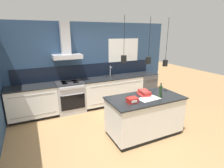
{
  "coord_description": "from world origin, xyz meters",
  "views": [
    {
      "loc": [
        -1.68,
        -3.25,
        2.29
      ],
      "look_at": [
        0.13,
        0.55,
        1.05
      ],
      "focal_mm": 28.0,
      "sensor_mm": 36.0,
      "label": 1
    }
  ],
  "objects_px": {
    "bottle_on_island": "(161,91)",
    "book_stack": "(144,93)",
    "oven_range": "(71,97)",
    "red_supply_box": "(132,100)",
    "dishwasher": "(145,85)"
  },
  "relations": [
    {
      "from": "oven_range",
      "to": "bottle_on_island",
      "type": "bearing_deg",
      "value": -53.86
    },
    {
      "from": "book_stack",
      "to": "oven_range",
      "type": "bearing_deg",
      "value": 125.97
    },
    {
      "from": "bottle_on_island",
      "to": "book_stack",
      "type": "height_order",
      "value": "bottle_on_island"
    },
    {
      "from": "book_stack",
      "to": "red_supply_box",
      "type": "bearing_deg",
      "value": -150.28
    },
    {
      "from": "bottle_on_island",
      "to": "oven_range",
      "type": "bearing_deg",
      "value": 126.14
    },
    {
      "from": "bottle_on_island",
      "to": "book_stack",
      "type": "xyz_separation_m",
      "value": [
        -0.22,
        0.29,
        -0.09
      ]
    },
    {
      "from": "dishwasher",
      "to": "red_supply_box",
      "type": "relative_size",
      "value": 4.25
    },
    {
      "from": "book_stack",
      "to": "red_supply_box",
      "type": "xyz_separation_m",
      "value": [
        -0.5,
        -0.29,
        0.0
      ]
    },
    {
      "from": "oven_range",
      "to": "book_stack",
      "type": "xyz_separation_m",
      "value": [
        1.32,
        -1.82,
        0.51
      ]
    },
    {
      "from": "dishwasher",
      "to": "red_supply_box",
      "type": "xyz_separation_m",
      "value": [
        -1.87,
        -2.11,
        0.51
      ]
    },
    {
      "from": "dishwasher",
      "to": "bottle_on_island",
      "type": "relative_size",
      "value": 2.78
    },
    {
      "from": "bottle_on_island",
      "to": "book_stack",
      "type": "distance_m",
      "value": 0.38
    },
    {
      "from": "bottle_on_island",
      "to": "red_supply_box",
      "type": "distance_m",
      "value": 0.73
    },
    {
      "from": "bottle_on_island",
      "to": "book_stack",
      "type": "relative_size",
      "value": 0.91
    },
    {
      "from": "oven_range",
      "to": "red_supply_box",
      "type": "height_order",
      "value": "red_supply_box"
    }
  ]
}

